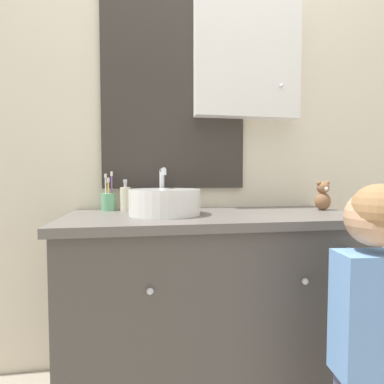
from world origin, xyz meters
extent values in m
cube|color=beige|center=(0.00, 0.63, 1.25)|extent=(3.20, 0.06, 2.50)
cube|color=#332D28|center=(-0.14, 0.59, 1.46)|extent=(0.73, 0.02, 1.11)
cube|color=#B2C1CC|center=(-0.14, 0.58, 1.46)|extent=(0.67, 0.01, 1.05)
cube|color=white|center=(0.23, 0.55, 1.59)|extent=(0.55, 0.10, 0.63)
sphere|color=silver|center=(0.39, 0.49, 1.43)|extent=(0.02, 0.02, 0.02)
cube|color=#4C4742|center=(0.00, 0.32, 0.38)|extent=(1.23, 0.51, 0.77)
cube|color=#605B56|center=(0.00, 0.32, 0.79)|extent=(1.27, 0.55, 0.03)
sphere|color=silver|center=(-0.29, 0.06, 0.58)|extent=(0.02, 0.02, 0.02)
sphere|color=silver|center=(0.29, 0.06, 0.58)|extent=(0.02, 0.02, 0.02)
cylinder|color=white|center=(-0.22, 0.33, 0.86)|extent=(0.31, 0.31, 0.11)
cylinder|color=silver|center=(-0.22, 0.33, 0.91)|extent=(0.25, 0.25, 0.01)
cylinder|color=silver|center=(-0.22, 0.51, 0.90)|extent=(0.02, 0.02, 0.19)
cylinder|color=silver|center=(-0.22, 0.44, 1.00)|extent=(0.02, 0.14, 0.02)
cylinder|color=silver|center=(-0.22, 0.37, 0.99)|extent=(0.02, 0.02, 0.02)
sphere|color=white|center=(-0.13, 0.51, 0.84)|extent=(0.06, 0.06, 0.06)
cylinder|color=#66B27F|center=(-0.47, 0.53, 0.84)|extent=(0.06, 0.06, 0.08)
cylinder|color=#8E56B7|center=(-0.45, 0.53, 0.90)|extent=(0.01, 0.01, 0.18)
cube|color=white|center=(-0.45, 0.53, 0.98)|extent=(0.01, 0.02, 0.02)
cylinder|color=#D6423D|center=(-0.47, 0.54, 0.89)|extent=(0.01, 0.01, 0.14)
cube|color=white|center=(-0.47, 0.54, 0.95)|extent=(0.01, 0.02, 0.02)
cylinder|color=white|center=(-0.48, 0.53, 0.90)|extent=(0.01, 0.01, 0.17)
cube|color=white|center=(-0.48, 0.53, 0.97)|extent=(0.01, 0.02, 0.02)
cylinder|color=#E5CC4C|center=(-0.47, 0.52, 0.89)|extent=(0.01, 0.01, 0.15)
cube|color=white|center=(-0.47, 0.52, 0.95)|extent=(0.01, 0.02, 0.02)
cylinder|color=beige|center=(-0.39, 0.52, 0.86)|extent=(0.05, 0.05, 0.11)
cylinder|color=silver|center=(-0.39, 0.52, 0.93)|extent=(0.02, 0.02, 0.02)
cube|color=silver|center=(-0.39, 0.51, 0.95)|extent=(0.02, 0.03, 0.02)
cube|color=#6693D1|center=(0.37, -0.17, 0.55)|extent=(0.22, 0.14, 0.38)
sphere|color=tan|center=(0.37, -0.17, 0.85)|extent=(0.17, 0.17, 0.17)
sphere|color=#997047|center=(0.37, -0.19, 0.87)|extent=(0.16, 0.16, 0.16)
cylinder|color=#6693D1|center=(0.46, 0.02, 0.67)|extent=(0.08, 0.29, 0.05)
cylinder|color=#47B26B|center=(0.48, 0.16, 0.71)|extent=(0.01, 0.05, 0.12)
ellipsoid|color=brown|center=(0.56, 0.38, 0.85)|extent=(0.08, 0.06, 0.09)
sphere|color=brown|center=(0.56, 0.38, 0.91)|extent=(0.06, 0.06, 0.06)
sphere|color=brown|center=(0.54, 0.38, 0.94)|extent=(0.02, 0.02, 0.02)
sphere|color=brown|center=(0.58, 0.38, 0.94)|extent=(0.02, 0.02, 0.02)
sphere|color=silver|center=(0.56, 0.36, 0.91)|extent=(0.02, 0.02, 0.02)
camera|label=1|loc=(-0.31, -0.95, 0.97)|focal=28.00mm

